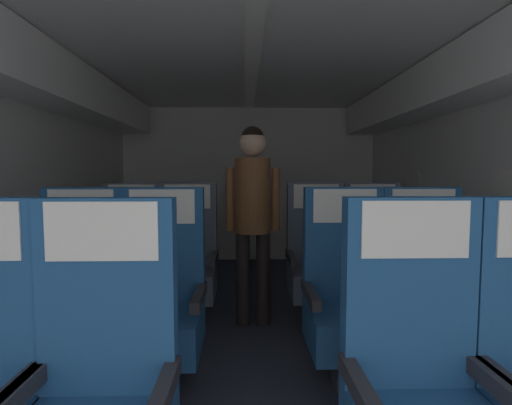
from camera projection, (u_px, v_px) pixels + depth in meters
ground at (254, 349)px, 2.71m from camera, size 3.73×5.97×0.02m
fuselage_shell at (253, 124)px, 2.84m from camera, size 3.61×5.62×2.17m
seat_a_left_aisle at (97, 404)px, 1.25m from camera, size 0.50×0.48×1.13m
seat_a_right_window at (422, 397)px, 1.29m from camera, size 0.50×0.48×1.13m
seat_b_left_window at (78, 304)px, 2.20m from camera, size 0.50×0.48×1.13m
seat_b_left_aisle at (161, 304)px, 2.21m from camera, size 0.50×0.48×1.13m
seat_b_right_aisle at (427, 301)px, 2.27m from camera, size 0.50×0.48×1.13m
seat_b_right_window at (347, 301)px, 2.26m from camera, size 0.50×0.48×1.13m
seat_c_left_window at (130, 265)px, 3.16m from camera, size 0.50×0.48×1.13m
seat_c_left_aisle at (187, 264)px, 3.17m from camera, size 0.50×0.48×1.13m
seat_c_right_aisle at (375, 263)px, 3.21m from camera, size 0.50×0.48×1.13m
seat_c_right_window at (317, 263)px, 3.20m from camera, size 0.50×0.48×1.13m
flight_attendant at (253, 204)px, 3.06m from camera, size 0.43×0.28×1.58m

